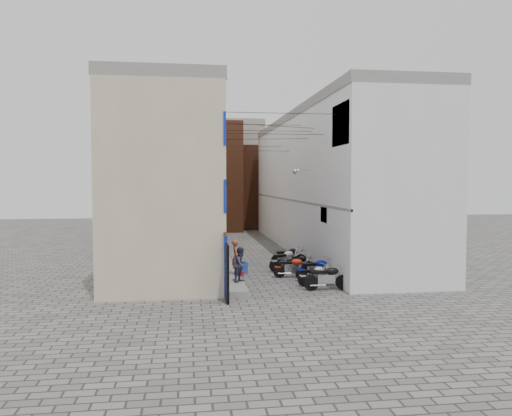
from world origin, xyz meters
name	(u,v)px	position (x,y,z in m)	size (l,w,h in m)	color
ground	(289,297)	(0.00, 0.00, 0.00)	(90.00, 90.00, 0.00)	#565451
plinth	(218,250)	(-2.05, 13.00, 0.12)	(0.90, 26.00, 0.25)	gray
building_left	(171,183)	(-4.98, 12.95, 4.50)	(5.10, 27.00, 9.00)	#BCAA8E
building_right	(324,183)	(5.00, 13.00, 4.51)	(5.94, 26.00, 9.00)	silver
building_far_brick_left	(208,177)	(-2.00, 28.00, 5.00)	(6.00, 6.00, 10.00)	brown
building_far_brick_right	(258,187)	(3.00, 30.00, 4.00)	(5.00, 6.00, 8.00)	brown
building_far_concrete	(225,173)	(0.00, 34.00, 5.50)	(8.00, 5.00, 11.00)	gray
far_shopfront	(232,219)	(0.00, 25.20, 1.20)	(2.00, 0.30, 2.40)	black
overhead_wires	(261,134)	(0.00, 7.64, 7.12)	(5.80, 13.02, 1.32)	black
motorcycle_a	(327,276)	(1.81, 0.96, 0.59)	(0.64, 2.02, 1.17)	black
motorcycle_b	(315,274)	(1.59, 2.01, 0.50)	(0.54, 1.71, 0.99)	silver
motorcycle_c	(317,268)	(1.90, 2.99, 0.58)	(0.63, 2.01, 1.16)	#0A1EA3
motorcycle_d	(293,266)	(0.96, 3.89, 0.54)	(0.59, 1.87, 1.08)	#AE1E0C
motorcycle_e	(299,263)	(1.50, 4.98, 0.51)	(0.55, 1.75, 1.02)	black
motorcycle_f	(285,259)	(1.01, 5.88, 0.60)	(0.65, 2.06, 1.19)	#9B9C9F
motorcycle_g	(289,255)	(1.44, 7.04, 0.58)	(0.63, 1.99, 1.15)	black
person_a	(236,257)	(-1.76, 3.77, 1.06)	(0.59, 0.39, 1.62)	#9C4E39
person_b	(241,264)	(-1.71, 1.99, 1.00)	(0.73, 0.57, 1.50)	#343A4F
water_jug_near	(238,269)	(-1.55, 5.13, 0.23)	(0.30, 0.30, 0.46)	blue
water_jug_far	(244,267)	(-1.18, 5.37, 0.28)	(0.35, 0.35, 0.55)	blue
red_crate	(240,274)	(-1.51, 4.56, 0.12)	(0.38, 0.28, 0.24)	red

